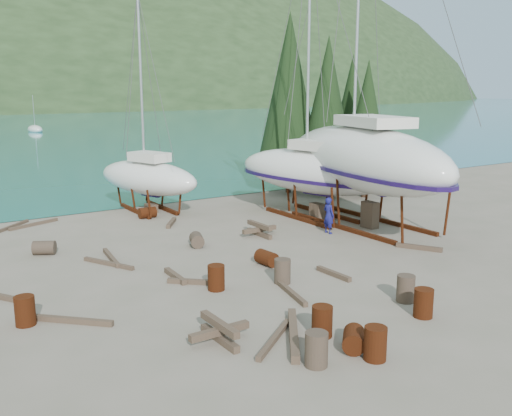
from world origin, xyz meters
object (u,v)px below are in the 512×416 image
worker (329,215)px  large_sailboat_far (312,170)px  small_sailboat_shore (148,177)px  large_sailboat_near (363,157)px

worker → large_sailboat_far: bearing=-28.3°
small_sailboat_shore → worker: (5.09, -9.45, -1.07)m
large_sailboat_far → worker: size_ratio=8.93×
large_sailboat_far → small_sailboat_shore: (-6.61, 6.33, -0.59)m
large_sailboat_near → small_sailboat_shore: size_ratio=1.81×
large_sailboat_near → small_sailboat_shore: large_sailboat_near is taller
worker → large_sailboat_near: bearing=-83.9°
small_sailboat_shore → worker: bearing=-79.8°
large_sailboat_near → small_sailboat_shore: 11.88m
large_sailboat_far → large_sailboat_near: bearing=-84.0°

